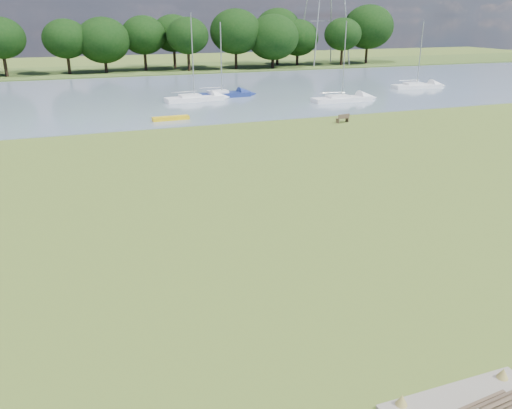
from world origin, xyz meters
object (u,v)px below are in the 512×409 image
object	(u,v)px
sailboat_6	(194,97)
sailboat_5	(221,93)
riverbank_bench	(343,118)
sailboat_4	(341,98)
kayak	(171,118)
sailboat_0	(416,85)

from	to	relation	value
sailboat_6	sailboat_5	bearing A→B (deg)	16.86
riverbank_bench	sailboat_6	xyz separation A→B (m)	(-9.91, 16.31, 0.12)
sailboat_4	kayak	bearing A→B (deg)	-169.58
sailboat_4	sailboat_5	distance (m)	14.00
sailboat_0	sailboat_6	xyz separation A→B (m)	(-30.40, -0.45, 0.03)
riverbank_bench	sailboat_4	world-z (taller)	sailboat_4
sailboat_0	sailboat_6	world-z (taller)	sailboat_6
kayak	sailboat_0	world-z (taller)	sailboat_0
kayak	sailboat_6	distance (m)	11.00
sailboat_5	sailboat_6	xyz separation A→B (m)	(-3.71, -1.58, -0.02)
sailboat_0	kayak	bearing A→B (deg)	-159.80
kayak	sailboat_5	bearing A→B (deg)	51.97
riverbank_bench	sailboat_0	distance (m)	26.47
riverbank_bench	sailboat_0	world-z (taller)	sailboat_0
riverbank_bench	sailboat_4	xyz separation A→B (m)	(5.64, 10.41, 0.07)
sailboat_0	sailboat_5	size ratio (longest dim) A/B	1.02
kayak	sailboat_6	size ratio (longest dim) A/B	0.36
sailboat_5	sailboat_6	world-z (taller)	sailboat_6
kayak	sailboat_6	world-z (taller)	sailboat_6
sailboat_4	sailboat_6	bearing A→B (deg)	158.12
sailboat_6	kayak	bearing A→B (deg)	-120.74
sailboat_6	sailboat_0	bearing A→B (deg)	-5.39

